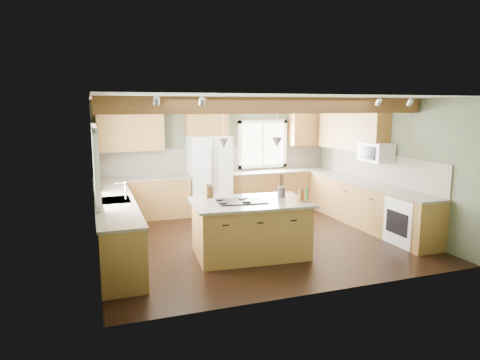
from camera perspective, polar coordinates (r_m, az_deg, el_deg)
name	(u,v)px	position (r m, az deg, el deg)	size (l,w,h in m)	color
floor	(255,239)	(8.12, 2.02, -7.82)	(5.60, 5.60, 0.00)	black
ceiling	(256,98)	(7.74, 2.14, 10.85)	(5.60, 5.60, 0.00)	silver
wall_back	(217,156)	(10.18, -3.08, 3.24)	(5.60, 5.60, 0.00)	#4F573E
wall_left	(94,179)	(7.30, -18.85, 0.15)	(5.00, 5.00, 0.00)	#4F573E
wall_right	(383,164)	(9.22, 18.52, 2.07)	(5.00, 5.00, 0.00)	#4F573E
ceiling_beam	(274,105)	(7.00, 4.56, 9.88)	(5.55, 0.26, 0.26)	#503016
soffit_trim	(218,103)	(10.02, -2.98, 10.25)	(5.55, 0.20, 0.10)	#503016
backsplash_back	(217,160)	(10.17, -3.05, 2.73)	(5.58, 0.03, 0.58)	brown
backsplash_right	(380,168)	(9.26, 18.22, 1.56)	(0.03, 3.70, 0.58)	brown
base_cab_back_left	(143,199)	(9.67, -12.76, -2.49)	(2.02, 0.60, 0.88)	brown
counter_back_left	(143,179)	(9.59, -12.86, 0.20)	(2.06, 0.64, 0.04)	brown
base_cab_back_right	(279,190)	(10.54, 5.22, -1.29)	(2.62, 0.60, 0.88)	brown
counter_back_right	(279,171)	(10.47, 5.26, 1.19)	(2.66, 0.64, 0.04)	brown
base_cab_left	(116,228)	(7.54, -16.21, -6.12)	(0.60, 3.70, 0.88)	brown
counter_left	(115,201)	(7.43, -16.38, -2.70)	(0.64, 3.74, 0.04)	brown
base_cab_right	(367,205)	(9.23, 16.56, -3.25)	(0.60, 3.70, 0.88)	brown
counter_right	(368,183)	(9.14, 16.70, -0.44)	(0.64, 3.74, 0.04)	brown
upper_cab_back_left	(131,130)	(9.58, -14.38, 6.45)	(1.40, 0.35, 0.90)	brown
upper_cab_over_fridge	(206,120)	(9.87, -4.52, 7.97)	(0.96, 0.35, 0.70)	brown
upper_cab_right	(352,130)	(9.78, 14.67, 6.50)	(0.35, 2.20, 0.90)	brown
upper_cab_back_corner	(308,127)	(10.84, 9.00, 6.98)	(0.90, 0.35, 0.90)	brown
window_left	(95,163)	(7.31, -18.81, 2.16)	(0.04, 1.60, 1.05)	white
window_back	(262,144)	(10.51, 2.99, 4.82)	(1.10, 0.04, 1.00)	white
sink	(115,201)	(7.43, -16.38, -2.66)	(0.50, 0.65, 0.03)	#262628
faucet	(125,191)	(7.41, -15.04, -1.48)	(0.02, 0.02, 0.28)	#B2B2B7
dishwasher	(122,253)	(6.30, -15.41, -9.32)	(0.60, 0.60, 0.84)	white
oven	(411,221)	(8.24, 21.80, -5.16)	(0.60, 0.72, 0.84)	white
microwave	(376,152)	(9.02, 17.69, 3.56)	(0.40, 0.70, 0.38)	white
pendant_left	(224,143)	(6.76, -2.20, 4.91)	(0.18, 0.18, 0.16)	#B2B2B7
pendant_right	(277,142)	(7.01, 4.95, 5.05)	(0.18, 0.18, 0.16)	#B2B2B7
refrigerator	(209,175)	(9.79, -4.12, 0.61)	(0.90, 0.74, 1.80)	silver
island	(250,229)	(7.14, 1.39, -6.60)	(1.78, 1.09, 0.88)	olive
island_top	(250,202)	(7.02, 1.40, -3.00)	(1.90, 1.21, 0.04)	brown
cooktop	(242,201)	(6.98, 0.23, -2.83)	(0.77, 0.51, 0.02)	black
knife_block	(209,192)	(7.27, -4.14, -1.63)	(0.12, 0.09, 0.20)	brown
utensil_crock	(281,192)	(7.36, 5.55, -1.58)	(0.13, 0.13, 0.18)	#3B322F
bottle_tray	(304,194)	(7.08, 8.52, -1.90)	(0.25, 0.25, 0.23)	brown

